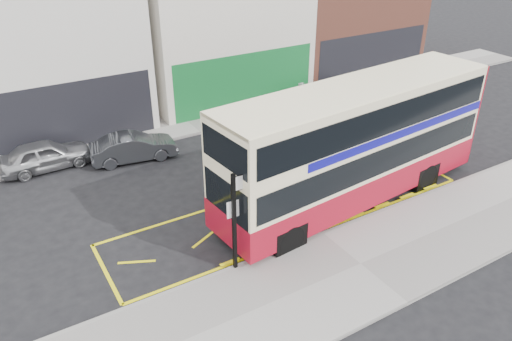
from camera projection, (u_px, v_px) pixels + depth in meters
ground at (316, 231)px, 17.55m from camera, size 120.00×120.00×0.00m
pavement at (360, 265)px, 15.78m from camera, size 40.00×4.00×0.15m
kerb at (323, 234)px, 17.23m from camera, size 40.00×0.15×0.15m
far_pavement at (188, 123)px, 25.78m from camera, size 50.00×3.00×0.15m
road_markings at (291, 209)px, 18.75m from camera, size 14.00×3.40×0.01m
terrace_left at (40, 17)px, 23.78m from camera, size 8.00×8.01×11.80m
terrace_green_shop at (210, 4)px, 27.96m from camera, size 9.00×8.01×11.30m
double_decker_bus at (356, 142)px, 18.30m from camera, size 11.68×3.72×4.59m
bus_stop_post at (236, 213)px, 14.69m from camera, size 0.82×0.15×3.32m
car_silver at (45, 155)px, 21.29m from camera, size 3.81×1.62×1.28m
car_grey at (133, 147)px, 22.02m from camera, size 3.88×1.85×1.23m
car_white at (343, 91)px, 28.07m from camera, size 4.99×2.13×1.43m
street_tree_right at (292, 38)px, 28.50m from camera, size 2.23×2.23×4.81m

